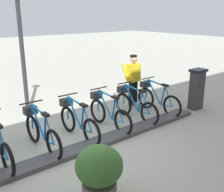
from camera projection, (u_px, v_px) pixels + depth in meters
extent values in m
plane|color=#ABAD9F|center=(83.00, 150.00, 6.03)|extent=(60.00, 60.00, 0.00)
cube|color=#47474C|center=(82.00, 148.00, 6.01)|extent=(0.44, 7.39, 0.10)
cube|color=#38383D|center=(197.00, 90.00, 8.46)|extent=(0.28, 0.44, 1.20)
cube|color=#194C8C|center=(193.00, 79.00, 8.47)|extent=(0.03, 0.30, 0.40)
cube|color=black|center=(198.00, 70.00, 8.27)|extent=(0.36, 0.52, 0.08)
torus|color=black|center=(172.00, 107.00, 7.81)|extent=(0.67, 0.08, 0.67)
torus|color=black|center=(146.00, 98.00, 8.58)|extent=(0.67, 0.08, 0.67)
cylinder|color=blue|center=(154.00, 92.00, 8.25)|extent=(0.60, 0.05, 0.70)
cylinder|color=blue|center=(163.00, 96.00, 8.00)|extent=(0.16, 0.05, 0.61)
cylinder|color=blue|center=(156.00, 83.00, 8.11)|extent=(0.69, 0.05, 0.11)
cylinder|color=blue|center=(166.00, 106.00, 7.97)|extent=(0.43, 0.04, 0.09)
cylinder|color=blue|center=(169.00, 96.00, 7.84)|extent=(0.33, 0.03, 0.56)
cylinder|color=blue|center=(147.00, 89.00, 8.47)|extent=(0.10, 0.04, 0.62)
cube|color=black|center=(165.00, 85.00, 7.86)|extent=(0.22, 0.10, 0.06)
cylinder|color=black|center=(148.00, 78.00, 8.34)|extent=(0.04, 0.54, 0.03)
cube|color=#2D2D2D|center=(145.00, 84.00, 8.49)|extent=(0.20, 0.28, 0.18)
torus|color=black|center=(150.00, 114.00, 7.24)|extent=(0.67, 0.08, 0.67)
torus|color=black|center=(123.00, 104.00, 8.02)|extent=(0.67, 0.08, 0.67)
cylinder|color=#1377B9|center=(132.00, 98.00, 7.68)|extent=(0.60, 0.05, 0.70)
cylinder|color=#1377B9|center=(140.00, 102.00, 7.44)|extent=(0.16, 0.05, 0.61)
cylinder|color=#1377B9|center=(133.00, 88.00, 7.55)|extent=(0.69, 0.05, 0.11)
cylinder|color=#1377B9|center=(144.00, 113.00, 7.41)|extent=(0.43, 0.04, 0.09)
cylinder|color=#1377B9|center=(146.00, 103.00, 7.27)|extent=(0.33, 0.03, 0.56)
cylinder|color=#1377B9|center=(124.00, 94.00, 7.91)|extent=(0.10, 0.04, 0.62)
cube|color=black|center=(142.00, 91.00, 7.30)|extent=(0.22, 0.10, 0.06)
cylinder|color=black|center=(125.00, 83.00, 7.78)|extent=(0.04, 0.54, 0.03)
cube|color=#2D2D2D|center=(123.00, 89.00, 7.92)|extent=(0.20, 0.28, 0.18)
torus|color=black|center=(123.00, 122.00, 6.68)|extent=(0.67, 0.08, 0.67)
torus|color=black|center=(98.00, 111.00, 7.45)|extent=(0.67, 0.08, 0.67)
cylinder|color=#1A79C3|center=(105.00, 105.00, 7.12)|extent=(0.60, 0.05, 0.70)
cylinder|color=#1A79C3|center=(114.00, 109.00, 6.87)|extent=(0.16, 0.05, 0.61)
cylinder|color=#1A79C3|center=(107.00, 94.00, 6.98)|extent=(0.69, 0.05, 0.11)
cylinder|color=#1A79C3|center=(117.00, 121.00, 6.84)|extent=(0.43, 0.04, 0.09)
cylinder|color=#1A79C3|center=(119.00, 110.00, 6.71)|extent=(0.33, 0.03, 0.56)
cylinder|color=#1A79C3|center=(98.00, 101.00, 7.34)|extent=(0.10, 0.04, 0.62)
cube|color=black|center=(115.00, 97.00, 6.73)|extent=(0.22, 0.10, 0.06)
cylinder|color=black|center=(99.00, 88.00, 7.21)|extent=(0.04, 0.54, 0.03)
cube|color=#2D2D2D|center=(96.00, 95.00, 7.36)|extent=(0.20, 0.28, 0.18)
torus|color=black|center=(92.00, 133.00, 6.11)|extent=(0.67, 0.08, 0.67)
torus|color=black|center=(68.00, 119.00, 6.89)|extent=(0.67, 0.08, 0.67)
cylinder|color=#1577BA|center=(75.00, 112.00, 6.55)|extent=(0.60, 0.05, 0.70)
cylinder|color=#1577BA|center=(82.00, 118.00, 6.31)|extent=(0.16, 0.05, 0.61)
cylinder|color=#1577BA|center=(75.00, 101.00, 6.42)|extent=(0.69, 0.05, 0.11)
cylinder|color=#1577BA|center=(86.00, 131.00, 6.28)|extent=(0.43, 0.04, 0.09)
cylinder|color=#1577BA|center=(88.00, 119.00, 6.14)|extent=(0.33, 0.03, 0.56)
cylinder|color=#1577BA|center=(68.00, 108.00, 6.78)|extent=(0.10, 0.04, 0.62)
cube|color=black|center=(83.00, 105.00, 6.17)|extent=(0.22, 0.10, 0.06)
cylinder|color=black|center=(68.00, 95.00, 6.65)|extent=(0.04, 0.54, 0.03)
cube|color=#2D2D2D|center=(66.00, 102.00, 6.79)|extent=(0.20, 0.28, 0.18)
torus|color=black|center=(54.00, 145.00, 5.55)|extent=(0.67, 0.08, 0.67)
torus|color=black|center=(33.00, 129.00, 6.32)|extent=(0.67, 0.08, 0.67)
cylinder|color=blue|center=(38.00, 122.00, 5.99)|extent=(0.60, 0.05, 0.70)
cylinder|color=blue|center=(45.00, 128.00, 5.75)|extent=(0.16, 0.05, 0.61)
cylinder|color=blue|center=(38.00, 110.00, 5.86)|extent=(0.69, 0.05, 0.11)
cylinder|color=blue|center=(49.00, 142.00, 5.71)|extent=(0.43, 0.04, 0.09)
cylinder|color=blue|center=(50.00, 130.00, 5.58)|extent=(0.33, 0.03, 0.56)
cylinder|color=blue|center=(32.00, 117.00, 6.21)|extent=(0.10, 0.04, 0.62)
cube|color=black|center=(45.00, 115.00, 5.60)|extent=(0.22, 0.10, 0.06)
cylinder|color=black|center=(31.00, 102.00, 6.08)|extent=(0.04, 0.54, 0.03)
cube|color=#2D2D2D|center=(30.00, 110.00, 6.23)|extent=(0.20, 0.28, 0.18)
torus|color=black|center=(8.00, 160.00, 4.98)|extent=(0.67, 0.08, 0.67)
cylinder|color=blue|center=(0.00, 141.00, 5.18)|extent=(0.16, 0.05, 0.61)
cylinder|color=blue|center=(4.00, 157.00, 5.15)|extent=(0.43, 0.04, 0.09)
cylinder|color=blue|center=(3.00, 143.00, 5.02)|extent=(0.33, 0.03, 0.56)
cube|color=white|center=(129.00, 104.00, 8.92)|extent=(0.26, 0.11, 0.10)
cube|color=white|center=(136.00, 104.00, 8.96)|extent=(0.26, 0.11, 0.10)
cylinder|color=black|center=(131.00, 93.00, 8.76)|extent=(0.15, 0.15, 0.82)
cylinder|color=black|center=(135.00, 92.00, 8.88)|extent=(0.15, 0.15, 0.82)
cube|color=yellow|center=(134.00, 73.00, 8.63)|extent=(0.26, 0.40, 0.56)
cylinder|color=yellow|center=(125.00, 72.00, 8.54)|extent=(0.34, 0.10, 0.57)
cylinder|color=yellow|center=(137.00, 70.00, 8.85)|extent=(0.34, 0.10, 0.57)
sphere|color=tan|center=(134.00, 59.00, 8.50)|extent=(0.22, 0.22, 0.22)
cylinder|color=black|center=(133.00, 56.00, 8.49)|extent=(0.22, 0.22, 0.06)
cylinder|color=#2D2D33|center=(23.00, 60.00, 7.63)|extent=(0.12, 0.12, 3.29)
cylinder|color=#59544C|center=(99.00, 191.00, 4.36)|extent=(0.56, 0.56, 0.35)
ellipsoid|color=#396A2D|center=(99.00, 165.00, 4.22)|extent=(0.76, 0.76, 0.64)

